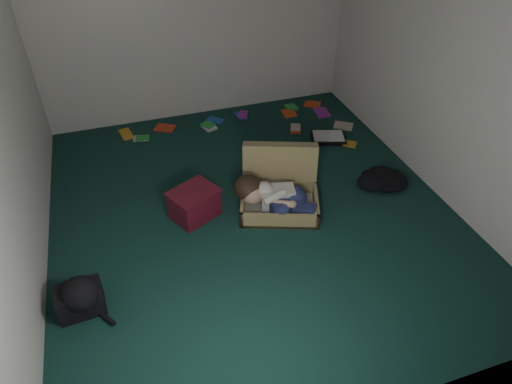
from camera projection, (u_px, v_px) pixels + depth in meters
floor at (251, 210)px, 4.75m from camera, size 4.50×4.50×0.00m
wall_back at (195, 18)px, 5.63m from camera, size 4.50×0.00×4.50m
wall_front at (388, 289)px, 2.27m from camera, size 4.50×0.00×4.50m
wall_right at (446, 67)px, 4.44m from camera, size 0.00×4.50×4.50m
suitcase at (280, 188)px, 4.76m from camera, size 1.00×0.99×0.58m
person at (274, 197)px, 4.57m from camera, size 0.77×0.61×0.36m
maroon_bin at (194, 204)px, 4.58m from camera, size 0.57×0.53×0.31m
backpack at (80, 299)px, 3.67m from camera, size 0.47×0.39×0.27m
clothing_pile at (386, 177)px, 5.08m from camera, size 0.55×0.49×0.15m
paper_tray at (328, 138)px, 5.83m from camera, size 0.50×0.43×0.06m
book_scatter at (255, 123)px, 6.17m from camera, size 2.99×1.37×0.02m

